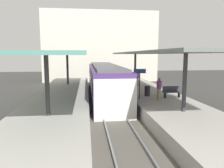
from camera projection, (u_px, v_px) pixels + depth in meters
ground_plane at (109, 109)px, 17.00m from camera, size 80.00×80.00×0.00m
platform_left at (60, 104)px, 16.50m from camera, size 4.40×28.00×1.00m
platform_right at (156, 102)px, 17.38m from camera, size 4.40×28.00×1.00m
track_ballast at (109, 108)px, 16.99m from camera, size 3.20×28.00×0.20m
rail_near_side at (100, 106)px, 16.88m from camera, size 0.08×28.00×0.14m
rail_far_side at (118, 105)px, 17.05m from camera, size 0.08×28.00×0.14m
commuter_train at (105, 81)px, 20.69m from camera, size 2.78×15.54×3.10m
canopy_left at (60, 54)px, 17.37m from camera, size 4.18×21.00×3.38m
canopy_right at (152, 53)px, 18.24m from camera, size 4.18×21.00×3.49m
platform_bench at (172, 91)px, 16.43m from camera, size 1.40×0.41×0.86m
platform_sign at (140, 77)px, 15.86m from camera, size 0.90×0.08×2.21m
litter_bin at (147, 91)px, 17.05m from camera, size 0.44×0.44×0.80m
passenger_near_bench at (159, 89)px, 15.46m from camera, size 0.36×0.36×1.61m
passenger_mid_platform at (137, 78)px, 22.38m from camera, size 0.36×0.36×1.59m
station_building_backdrop at (100, 47)px, 36.02m from camera, size 18.00×6.00×11.00m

